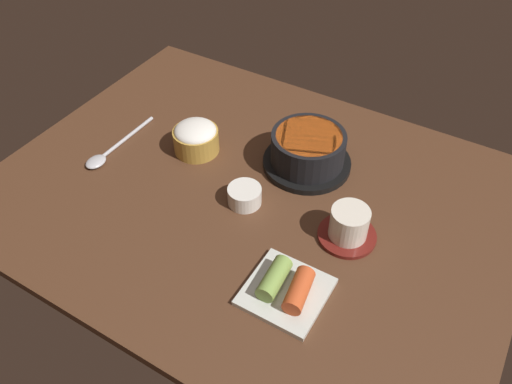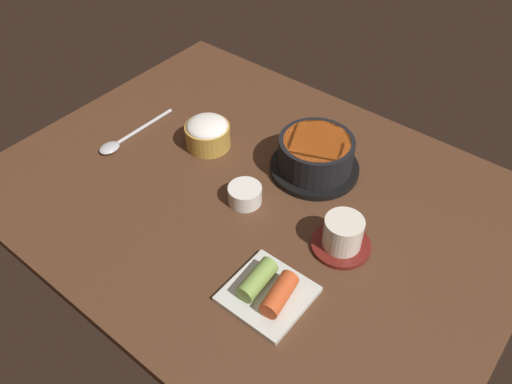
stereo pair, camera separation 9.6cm
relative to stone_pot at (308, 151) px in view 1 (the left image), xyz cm
name	(u,v)px [view 1 (the left image)]	position (x,y,z in cm)	size (l,w,h in cm)	color
dining_table	(252,197)	(-5.36, -12.83, -4.89)	(100.00, 76.00, 2.00)	#4C2D1C
stone_pot	(308,151)	(0.00, 0.00, 0.00)	(18.15, 18.15, 7.83)	black
rice_bowl	(196,137)	(-22.36, -7.57, -0.46)	(9.58, 9.58, 6.71)	#B78C38
tea_cup_with_saucer	(349,226)	(15.00, -13.79, -0.86)	(10.58, 10.58, 6.63)	maroon
banchan_cup_center	(244,195)	(-5.52, -15.71, -1.99)	(6.49, 6.49, 3.55)	white
kimchi_plate	(286,288)	(11.35, -30.07, -2.35)	(12.76, 12.76, 4.21)	silver
spoon	(106,154)	(-37.62, -19.00, -3.28)	(3.60, 20.08, 1.35)	#B7B7BC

